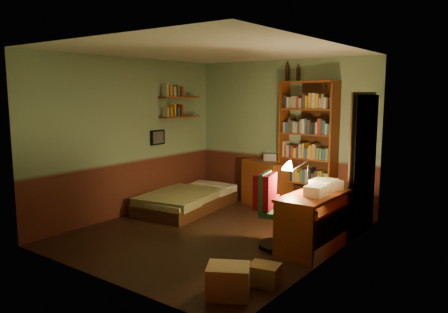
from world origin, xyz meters
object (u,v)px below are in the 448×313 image
Objects in this scene: desk_lamp at (308,166)px; desk at (316,220)px; dresser at (267,184)px; office_chair at (279,212)px; bed at (187,194)px; mini_stereo at (271,157)px; bookshelf at (308,148)px; cardboard_box_a at (228,281)px; cardboard_box_b at (265,275)px.

desk is at bearing 7.86° from desk_lamp.
office_chair is (1.24, -1.74, 0.07)m from dresser.
desk_lamp is at bearing -15.37° from bed.
dresser is at bearing 111.78° from office_chair.
bookshelf is at bearing -25.08° from mini_stereo.
cardboard_box_a is (-0.09, -1.86, -0.21)m from desk.
desk_lamp is at bearing 43.54° from office_chair.
desk is 2.03× the size of desk_lamp.
cardboard_box_a is (1.51, -3.38, -0.73)m from mini_stereo.
dresser is 4.03× the size of mini_stereo.
bed is 2.64m from desk_lamp.
dresser is 3.29m from cardboard_box_b.
cardboard_box_a is (1.52, -3.26, -0.25)m from dresser.
bookshelf reaches higher than mini_stereo.
desk reaches higher than cardboard_box_a.
bookshelf reaches higher than bed.
cardboard_box_b is (0.06, -1.41, -0.25)m from desk.
cardboard_box_a is at bearing -43.62° from dresser.
bookshelf is 3.20m from cardboard_box_b.
cardboard_box_b is (0.21, -1.43, -0.96)m from desk_lamp.
desk_lamp is 1.73m from cardboard_box_b.
cardboard_box_b is at bearing 70.67° from cardboard_box_a.
mini_stereo is 2.11m from desk_lamp.
bed is 0.83× the size of bookshelf.
bed is 1.64m from mini_stereo.
desk_lamp is 2.08m from cardboard_box_a.
dresser is 2.14m from desk.
bed is 8.06× the size of mini_stereo.
desk is 1.42× the size of office_chair.
desk is at bearing -19.62° from dresser.
desk is at bearing 92.50° from cardboard_box_b.
office_chair is at bearing -69.02° from bookshelf.
bed is 1.92× the size of office_chair.
bookshelf is 5.23× the size of cardboard_box_a.
desk_lamp reaches higher than dresser.
mini_stereo is 0.54× the size of cardboard_box_a.
dresser is at bearing 114.94° from cardboard_box_a.
dresser reaches higher than cardboard_box_b.
cardboard_box_a reaches higher than cardboard_box_b.
mini_stereo reaches higher than desk.
office_chair is (-0.37, -0.34, 0.12)m from desk.
cardboard_box_a is at bearing -87.90° from mini_stereo.
desk_lamp reaches higher than desk.
dresser is (1.02, 1.00, 0.14)m from bed.
cardboard_box_a is at bearing -91.91° from desk.
desk is 0.52m from office_chair.
bookshelf is (0.75, 0.09, 0.70)m from dresser.
desk reaches higher than bed.
cardboard_box_b is at bearing -86.51° from desk.
bed is 4.36× the size of cardboard_box_a.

